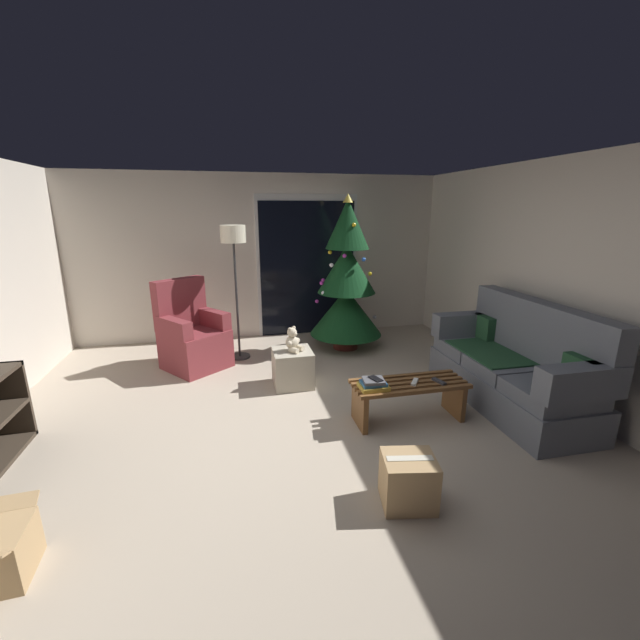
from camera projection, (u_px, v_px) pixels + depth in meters
name	position (u px, v px, depth m)	size (l,w,h in m)	color
ground_plane	(295.00, 430.00, 3.72)	(7.00, 7.00, 0.00)	#B2A38E
wall_back	(262.00, 257.00, 6.26)	(5.72, 0.12, 2.50)	beige
wall_right	(576.00, 285.00, 3.99)	(0.12, 6.00, 2.50)	beige
patio_door_frame	(307.00, 266.00, 6.38)	(1.60, 0.02, 2.20)	silver
patio_door_glass	(308.00, 269.00, 6.38)	(1.50, 0.02, 2.10)	black
couch	(514.00, 367.00, 4.16)	(0.80, 1.95, 1.08)	slate
coffee_table	(409.00, 395.00, 3.85)	(1.10, 0.40, 0.40)	brown
remote_white	(415.00, 382.00, 3.79)	(0.04, 0.16, 0.02)	silver
remote_graphite	(439.00, 381.00, 3.80)	(0.04, 0.16, 0.02)	#333338
book_stack	(373.00, 384.00, 3.66)	(0.26, 0.20, 0.10)	#B79333
cell_phone	(376.00, 379.00, 3.64)	(0.07, 0.14, 0.01)	black
christmas_tree	(347.00, 284.00, 5.68)	(1.03, 1.03, 2.18)	#4C1E19
armchair	(192.00, 337.00, 5.13)	(0.96, 0.96, 1.13)	maroon
floor_lamp	(234.00, 247.00, 5.15)	(0.32, 0.32, 1.78)	#2D2D30
ottoman	(293.00, 368.00, 4.63)	(0.44, 0.44, 0.42)	#B2A893
teddy_bear_cream	(293.00, 341.00, 4.54)	(0.21, 0.22, 0.29)	beige
cardboard_box_taped_mid_floor	(408.00, 481.00, 2.76)	(0.41, 0.37, 0.36)	tan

